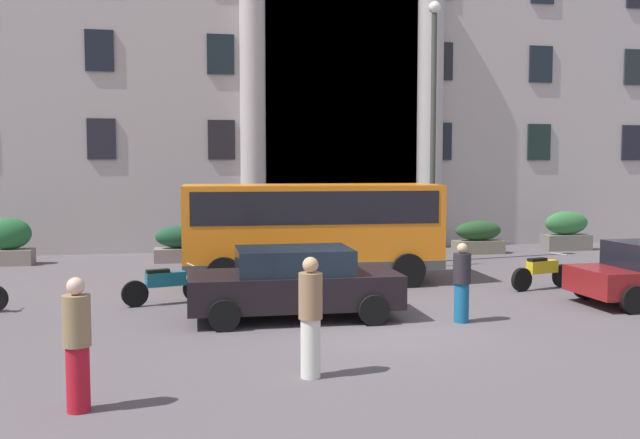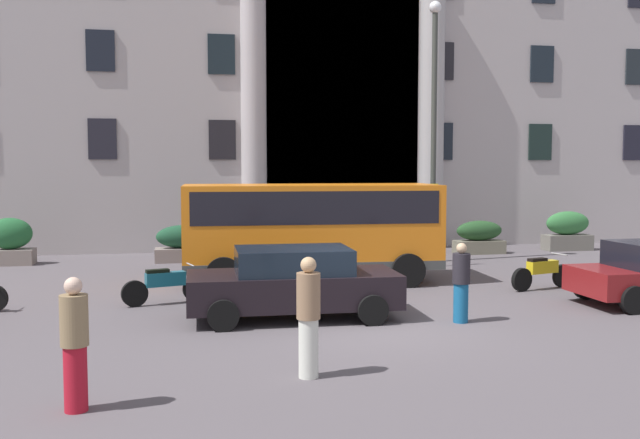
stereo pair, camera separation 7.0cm
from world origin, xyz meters
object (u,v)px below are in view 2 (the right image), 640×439
Objects in this scene: hedge_planter_entrance_right at (352,236)px; scooter_by_planter at (164,284)px; lamppost_plaza_centre at (434,114)px; parked_coupe_end at (293,282)px; motorcycle_far_end at (541,272)px; hedge_planter_entrance_left at (567,231)px; pedestrian_woman_with_bag at (75,344)px; pedestrian_woman_dark_dress at (308,316)px; hedge_planter_far_west at (183,244)px; bus_stop_sign at (431,216)px; hedge_planter_east at (479,238)px; pedestrian_man_crossing at (461,283)px; hedge_planter_far_east at (10,242)px; orange_minibus at (311,224)px.

scooter_by_planter is (-6.22, -7.12, -0.29)m from hedge_planter_entrance_right.
lamppost_plaza_centre is at bearing -32.08° from hedge_planter_entrance_right.
motorcycle_far_end is at bearing 18.94° from parked_coupe_end.
hedge_planter_entrance_left is 21.55m from pedestrian_woman_with_bag.
pedestrian_woman_dark_dress reaches higher than motorcycle_far_end.
hedge_planter_entrance_right reaches higher than hedge_planter_entrance_left.
bus_stop_sign is at bearing -20.13° from hedge_planter_far_west.
pedestrian_man_crossing reaches higher than hedge_planter_east.
hedge_planter_east is (16.07, -0.22, -0.15)m from hedge_planter_far_east.
bus_stop_sign is 14.69m from pedestrian_woman_with_bag.
hedge_planter_far_east reaches higher than parked_coupe_end.
bus_stop_sign reaches higher than parked_coupe_end.
hedge_planter_east is 12.61m from parked_coupe_end.
parked_coupe_end is (7.72, -9.67, 0.02)m from hedge_planter_far_east.
bus_stop_sign is (4.21, 2.10, 0.02)m from orange_minibus.
orange_minibus is at bearing -30.27° from hedge_planter_far_east.
motorcycle_far_end is 9.61m from pedestrian_woman_dark_dress.
motorcycle_far_end is at bearing -80.49° from lamppost_plaza_centre.
pedestrian_woman_dark_dress is at bearing -62.83° from pedestrian_man_crossing.
scooter_by_planter is 7.12m from pedestrian_woman_with_bag.
hedge_planter_far_west is at bearing 127.73° from orange_minibus.
orange_minibus is 4.01× the size of hedge_planter_entrance_right.
hedge_planter_far_west is at bearing -178.37° from hedge_planter_entrance_left.
hedge_planter_east is at bearing 35.79° from lamppost_plaza_centre.
pedestrian_man_crossing is at bearing -91.29° from hedge_planter_entrance_right.
hedge_planter_far_east is 0.18× the size of lamppost_plaza_centre.
motorcycle_far_end is at bearing -19.54° from orange_minibus.
hedge_planter_entrance_left is at bearing 18.75° from lamppost_plaza_centre.
pedestrian_woman_with_bag reaches higher than parked_coupe_end.
hedge_planter_entrance_right is (-1.90, 2.62, -0.88)m from bus_stop_sign.
bus_stop_sign is 3.36m from hedge_planter_entrance_right.
pedestrian_woman_with_bag is at bearing -129.73° from hedge_planter_east.
hedge_planter_east is (-3.71, -0.33, -0.13)m from hedge_planter_entrance_left.
bus_stop_sign is 1.49× the size of pedestrian_woman_with_bag.
pedestrian_man_crossing is at bearing -62.02° from hedge_planter_far_west.
motorcycle_far_end is at bearing -15.53° from scooter_by_planter.
pedestrian_woman_with_bag is at bearing -128.17° from bus_stop_sign.
scooter_by_planter is 9.52m from motorcycle_far_end.
orange_minibus is 4.72m from scooter_by_planter.
hedge_planter_far_west is 0.41× the size of parked_coupe_end.
scooter_by_planter is (5.02, -7.61, -0.28)m from hedge_planter_far_east.
hedge_planter_entrance_right reaches higher than motorcycle_far_end.
hedge_planter_entrance_right is 0.88× the size of scooter_by_planter.
motorcycle_far_end is (9.52, 0.11, -0.00)m from scooter_by_planter.
pedestrian_woman_with_bag is (-9.07, -11.54, -0.74)m from bus_stop_sign.
hedge_planter_east is at bearing -0.79° from hedge_planter_far_east.
pedestrian_man_crossing is at bearing -107.92° from pedestrian_woman_with_bag.
bus_stop_sign is at bearing -10.41° from pedestrian_woman_dark_dress.
hedge_planter_far_west is 1.20× the size of hedge_planter_far_east.
scooter_by_planter is at bearing 38.47° from pedestrian_woman_dark_dress.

